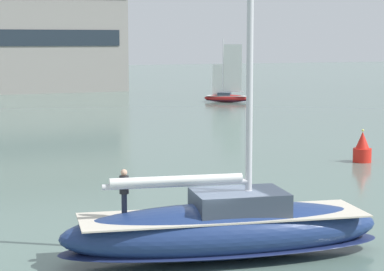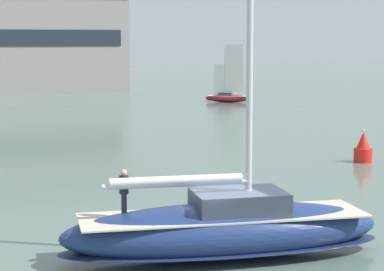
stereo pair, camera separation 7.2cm
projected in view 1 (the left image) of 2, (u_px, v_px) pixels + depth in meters
name	position (u px, v px, depth m)	size (l,w,h in m)	color
ground_plane	(223.00, 258.00, 27.52)	(400.00, 400.00, 0.00)	slate
waterfront_building	(25.00, 40.00, 115.82)	(29.99, 16.47, 15.58)	gray
sailboat_main	(224.00, 228.00, 27.39)	(12.45, 5.34, 16.55)	navy
sailboat_moored_mid_channel	(227.00, 97.00, 95.35)	(5.74, 4.69, 8.07)	maroon
channel_buoy	(362.00, 149.00, 48.85)	(1.20, 1.20, 2.16)	red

